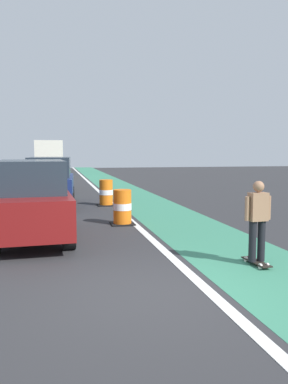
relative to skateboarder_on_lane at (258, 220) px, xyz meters
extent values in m
plane|color=#2D2D30|center=(-2.40, -1.07, -0.91)|extent=(100.00, 100.00, 0.00)
cube|color=#387F60|center=(0.00, 10.93, -0.91)|extent=(2.50, 80.00, 0.01)
cube|color=silver|center=(-1.50, 10.93, -0.91)|extent=(0.20, 80.00, 0.01)
cube|color=black|center=(0.00, 0.00, -0.84)|extent=(0.27, 0.81, 0.02)
cylinder|color=silver|center=(0.09, -0.25, -0.86)|extent=(0.05, 0.11, 0.11)
cylinder|color=silver|center=(-0.06, -0.26, -0.86)|extent=(0.05, 0.11, 0.11)
cylinder|color=silver|center=(0.06, 0.26, -0.86)|extent=(0.05, 0.11, 0.11)
cylinder|color=silver|center=(-0.09, 0.25, -0.86)|extent=(0.05, 0.11, 0.11)
cylinder|color=black|center=(0.10, 0.01, -0.42)|extent=(0.15, 0.15, 0.82)
cylinder|color=black|center=(-0.10, -0.01, -0.42)|extent=(0.15, 0.15, 0.82)
cube|color=#9E7051|center=(0.00, 0.00, 0.27)|extent=(0.37, 0.24, 0.56)
cylinder|color=#9E7051|center=(0.24, 0.02, 0.24)|extent=(0.09, 0.09, 0.48)
cylinder|color=#9E7051|center=(-0.24, -0.02, 0.24)|extent=(0.09, 0.09, 0.48)
sphere|color=#9E7051|center=(0.00, 0.00, 0.67)|extent=(0.22, 0.22, 0.22)
cube|color=maroon|center=(-4.49, 3.50, -0.12)|extent=(2.02, 4.67, 0.90)
cube|color=#232D38|center=(-4.49, 3.50, 0.73)|extent=(1.73, 2.91, 0.80)
cylinder|color=black|center=(-5.36, 4.89, -0.57)|extent=(0.31, 0.69, 0.68)
cylinder|color=black|center=(-3.72, 4.96, -0.57)|extent=(0.31, 0.69, 0.68)
cylinder|color=black|center=(-3.61, 2.11, -0.57)|extent=(0.31, 0.69, 0.68)
cube|color=navy|center=(-4.11, 9.76, -0.12)|extent=(2.08, 4.69, 0.90)
cube|color=#232D38|center=(-4.11, 9.76, 0.73)|extent=(1.77, 2.93, 0.80)
cylinder|color=black|center=(-4.85, 11.22, -0.57)|extent=(0.32, 0.69, 0.68)
cylinder|color=black|center=(-3.21, 11.14, -0.57)|extent=(0.32, 0.69, 0.68)
cylinder|color=black|center=(-5.00, 8.37, -0.57)|extent=(0.32, 0.69, 0.68)
cylinder|color=black|center=(-3.36, 8.29, -0.57)|extent=(0.32, 0.69, 0.68)
cube|color=#9EA0A5|center=(-4.06, 16.13, -0.21)|extent=(1.96, 4.15, 0.72)
cube|color=#232D38|center=(-4.07, 15.88, 0.47)|extent=(1.67, 1.77, 0.64)
cylinder|color=black|center=(-4.84, 17.42, -0.57)|extent=(0.30, 0.69, 0.68)
cylinder|color=black|center=(-3.20, 17.38, -0.57)|extent=(0.30, 0.69, 0.68)
cylinder|color=black|center=(-4.92, 14.88, -0.57)|extent=(0.30, 0.69, 0.68)
cylinder|color=black|center=(-3.28, 14.83, -0.57)|extent=(0.30, 0.69, 0.68)
cylinder|color=orange|center=(-1.88, 4.92, -0.66)|extent=(0.56, 0.56, 0.42)
cylinder|color=white|center=(-1.88, 4.92, -0.35)|extent=(0.57, 0.57, 0.21)
cylinder|color=orange|center=(-1.88, 4.92, -0.03)|extent=(0.56, 0.56, 0.42)
cube|color=black|center=(-1.88, 4.92, -0.89)|extent=(0.73, 0.73, 0.04)
cylinder|color=orange|center=(-1.83, 9.34, -0.66)|extent=(0.56, 0.56, 0.42)
cylinder|color=white|center=(-1.83, 9.34, -0.35)|extent=(0.57, 0.57, 0.21)
cylinder|color=orange|center=(-1.83, 9.34, -0.03)|extent=(0.56, 0.56, 0.42)
cube|color=black|center=(-1.83, 9.34, -0.89)|extent=(0.73, 0.73, 0.04)
cube|color=silver|center=(-4.45, 29.01, 1.07)|extent=(2.35, 5.62, 2.50)
cube|color=#19478C|center=(-4.48, 32.85, 0.62)|extent=(2.22, 1.92, 2.10)
cylinder|color=black|center=(-5.51, 32.65, -0.43)|extent=(0.31, 0.96, 0.96)
cylinder|color=black|center=(-3.45, 32.66, -0.43)|extent=(0.31, 0.96, 0.96)
cylinder|color=black|center=(-5.47, 27.60, -0.43)|extent=(0.31, 0.96, 0.96)
cylinder|color=black|center=(-3.41, 27.61, -0.43)|extent=(0.31, 0.96, 0.96)
camera|label=1|loc=(-3.87, -6.88, 1.34)|focal=36.31mm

